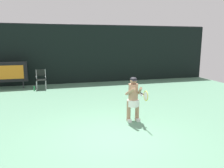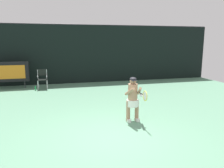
{
  "view_description": "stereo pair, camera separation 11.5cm",
  "coord_description": "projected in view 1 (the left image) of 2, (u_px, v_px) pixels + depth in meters",
  "views": [
    {
      "loc": [
        -1.54,
        -5.5,
        2.61
      ],
      "look_at": [
        0.59,
        2.28,
        1.05
      ],
      "focal_mm": 35.39,
      "sensor_mm": 36.0,
      "label": 1
    },
    {
      "loc": [
        -1.43,
        -5.53,
        2.61
      ],
      "look_at": [
        0.59,
        2.28,
        1.05
      ],
      "focal_mm": 35.39,
      "sensor_mm": 36.0,
      "label": 2
    }
  ],
  "objects": [
    {
      "name": "umpire_chair",
      "position": [
        41.0,
        78.0,
        12.15
      ],
      "size": [
        0.52,
        0.44,
        1.08
      ],
      "color": "#B7B7BC",
      "rests_on": "ground"
    },
    {
      "name": "backdrop_screen",
      "position": [
        77.0,
        54.0,
        13.81
      ],
      "size": [
        18.0,
        0.12,
        3.66
      ],
      "color": "black",
      "rests_on": "ground"
    },
    {
      "name": "scoreboard",
      "position": [
        6.0,
        72.0,
        12.11
      ],
      "size": [
        2.2,
        0.21,
        1.5
      ],
      "color": "black",
      "rests_on": "ground"
    },
    {
      "name": "water_bottle",
      "position": [
        34.0,
        88.0,
        11.88
      ],
      "size": [
        0.07,
        0.07,
        0.27
      ],
      "color": "green",
      "rests_on": "ground"
    },
    {
      "name": "ground",
      "position": [
        115.0,
        140.0,
        5.93
      ],
      "size": [
        18.0,
        22.0,
        0.03
      ],
      "color": "slate"
    },
    {
      "name": "tennis_racket",
      "position": [
        145.0,
        96.0,
        6.61
      ],
      "size": [
        0.03,
        0.6,
        0.31
      ],
      "rotation": [
        0.0,
        0.0,
        -0.28
      ],
      "color": "black"
    },
    {
      "name": "tennis_player",
      "position": [
        133.0,
        97.0,
        7.22
      ],
      "size": [
        0.53,
        0.61,
        1.48
      ],
      "color": "white",
      "rests_on": "ground"
    }
  ]
}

